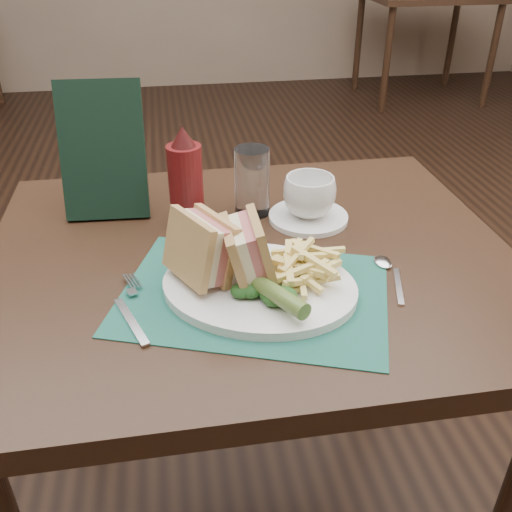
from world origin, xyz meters
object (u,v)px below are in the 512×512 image
at_px(sandwich_half_a, 189,252).
at_px(ketchup_bottle, 185,176).
at_px(sandwich_half_b, 235,251).
at_px(table_main, 252,408).
at_px(coffee_cup, 309,196).
at_px(saucer, 308,217).
at_px(check_presenter, 103,151).
at_px(drinking_glass, 252,182).
at_px(placemat, 254,294).
at_px(table_bg_right, 422,47).
at_px(plate, 259,287).

distance_m(sandwich_half_a, ketchup_bottle, 0.23).
relative_size(sandwich_half_b, ketchup_bottle, 0.55).
xyz_separation_m(table_main, coffee_cup, (0.13, 0.10, 0.42)).
relative_size(saucer, check_presenter, 0.59).
xyz_separation_m(saucer, drinking_glass, (-0.10, 0.05, 0.06)).
relative_size(placemat, sandwich_half_a, 3.69).
height_order(table_main, coffee_cup, coffee_cup).
distance_m(table_bg_right, sandwich_half_b, 3.94).
distance_m(plate, sandwich_half_b, 0.07).
distance_m(sandwich_half_a, check_presenter, 0.33).
height_order(plate, sandwich_half_a, sandwich_half_a).
bearing_deg(placemat, saucer, 58.14).
bearing_deg(sandwich_half_b, saucer, 51.65).
xyz_separation_m(table_bg_right, sandwich_half_b, (-1.85, -3.45, 0.44)).
bearing_deg(saucer, plate, -120.78).
relative_size(drinking_glass, check_presenter, 0.51).
bearing_deg(plate, sandwich_half_a, -168.13).
bearing_deg(table_bg_right, sandwich_half_b, -118.29).
height_order(coffee_cup, ketchup_bottle, ketchup_bottle).
height_order(table_bg_right, plate, plate).
bearing_deg(table_main, ketchup_bottle, 127.64).
relative_size(plate, check_presenter, 1.18).
height_order(placemat, saucer, saucer).
xyz_separation_m(sandwich_half_a, drinking_glass, (0.13, 0.25, -0.01)).
distance_m(table_main, drinking_glass, 0.46).
relative_size(table_bg_right, coffee_cup, 9.19).
xyz_separation_m(table_main, sandwich_half_b, (-0.04, -0.11, 0.44)).
relative_size(table_main, sandwich_half_b, 8.72).
bearing_deg(coffee_cup, table_bg_right, 62.47).
bearing_deg(coffee_cup, saucer, 0.00).
distance_m(table_main, plate, 0.40).
height_order(sandwich_half_a, sandwich_half_b, sandwich_half_a).
bearing_deg(saucer, table_main, -141.16).
bearing_deg(table_main, table_bg_right, 61.50).
height_order(coffee_cup, check_presenter, check_presenter).
bearing_deg(ketchup_bottle, placemat, -71.64).
xyz_separation_m(table_main, check_presenter, (-0.25, 0.20, 0.50)).
bearing_deg(plate, table_bg_right, 84.84).
bearing_deg(check_presenter, plate, -49.89).
distance_m(ketchup_bottle, check_presenter, 0.17).
bearing_deg(sandwich_half_a, plate, -39.00).
relative_size(table_main, plate, 3.00).
xyz_separation_m(coffee_cup, drinking_glass, (-0.10, 0.05, 0.02)).
xyz_separation_m(table_bg_right, ketchup_bottle, (-1.91, -3.21, 0.47)).
relative_size(placemat, plate, 1.33).
bearing_deg(saucer, ketchup_bottle, 172.99).
xyz_separation_m(sandwich_half_a, sandwich_half_b, (0.07, -0.01, -0.00)).
distance_m(table_bg_right, saucer, 3.67).
bearing_deg(table_bg_right, drinking_glass, -119.26).
xyz_separation_m(saucer, check_presenter, (-0.37, 0.10, 0.12)).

